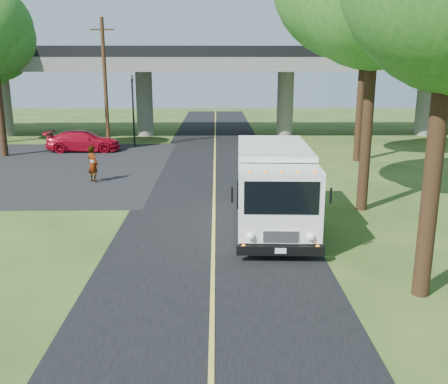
{
  "coord_description": "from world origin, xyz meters",
  "views": [
    {
      "loc": [
        0.12,
        -11.05,
        5.88
      ],
      "look_at": [
        0.38,
        5.76,
        1.6
      ],
      "focal_mm": 40.0,
      "sensor_mm": 36.0,
      "label": 1
    }
  ],
  "objects_px": {
    "step_van": "(273,185)",
    "red_sedan": "(84,141)",
    "pedestrian": "(93,164)",
    "utility_pole": "(105,85)",
    "traffic_signal": "(133,103)",
    "tree_right_far": "(370,23)"
  },
  "relations": [
    {
      "from": "tree_right_far",
      "to": "step_van",
      "type": "distance_m",
      "value": 16.33
    },
    {
      "from": "tree_right_far",
      "to": "pedestrian",
      "type": "xyz_separation_m",
      "value": [
        -15.47,
        -5.55,
        -7.35
      ]
    },
    {
      "from": "step_van",
      "to": "red_sedan",
      "type": "xyz_separation_m",
      "value": [
        -11.41,
        17.16,
        -0.9
      ]
    },
    {
      "from": "utility_pole",
      "to": "pedestrian",
      "type": "distance_m",
      "value": 10.45
    },
    {
      "from": "red_sedan",
      "to": "pedestrian",
      "type": "bearing_deg",
      "value": -163.92
    },
    {
      "from": "tree_right_far",
      "to": "step_van",
      "type": "bearing_deg",
      "value": -118.03
    },
    {
      "from": "tree_right_far",
      "to": "pedestrian",
      "type": "bearing_deg",
      "value": -160.24
    },
    {
      "from": "step_van",
      "to": "red_sedan",
      "type": "relative_size",
      "value": 1.43
    },
    {
      "from": "step_van",
      "to": "pedestrian",
      "type": "bearing_deg",
      "value": 140.5
    },
    {
      "from": "traffic_signal",
      "to": "tree_right_far",
      "type": "xyz_separation_m",
      "value": [
        15.21,
        -6.16,
        5.1
      ]
    },
    {
      "from": "red_sedan",
      "to": "traffic_signal",
      "type": "bearing_deg",
      "value": -57.12
    },
    {
      "from": "traffic_signal",
      "to": "pedestrian",
      "type": "relative_size",
      "value": 2.74
    },
    {
      "from": "red_sedan",
      "to": "tree_right_far",
      "type": "bearing_deg",
      "value": -103.32
    },
    {
      "from": "pedestrian",
      "to": "step_van",
      "type": "bearing_deg",
      "value": 179.61
    },
    {
      "from": "traffic_signal",
      "to": "step_van",
      "type": "xyz_separation_m",
      "value": [
        8.2,
        -19.32,
        -1.57
      ]
    },
    {
      "from": "traffic_signal",
      "to": "tree_right_far",
      "type": "bearing_deg",
      "value": -22.07
    },
    {
      "from": "red_sedan",
      "to": "utility_pole",
      "type": "bearing_deg",
      "value": -85.82
    },
    {
      "from": "traffic_signal",
      "to": "red_sedan",
      "type": "relative_size",
      "value": 1.03
    },
    {
      "from": "red_sedan",
      "to": "step_van",
      "type": "bearing_deg",
      "value": -147.42
    },
    {
      "from": "traffic_signal",
      "to": "step_van",
      "type": "height_order",
      "value": "traffic_signal"
    },
    {
      "from": "utility_pole",
      "to": "step_van",
      "type": "distance_m",
      "value": 20.07
    },
    {
      "from": "utility_pole",
      "to": "tree_right_far",
      "type": "xyz_separation_m",
      "value": [
        16.71,
        -4.16,
        3.71
      ]
    }
  ]
}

